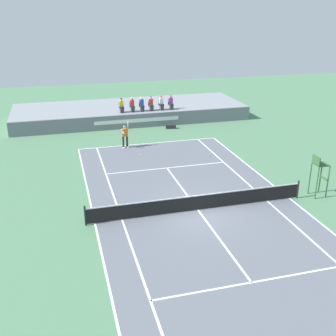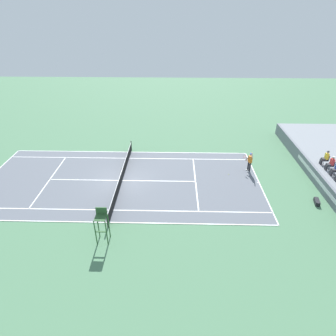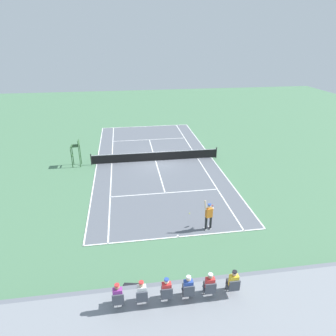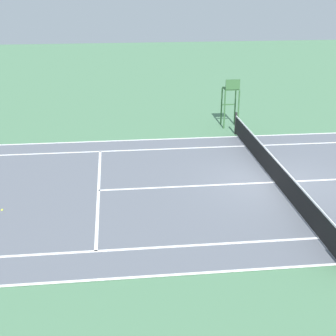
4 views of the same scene
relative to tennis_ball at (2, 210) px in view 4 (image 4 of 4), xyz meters
name	(u,v)px [view 4 (image 4 of 4)]	position (x,y,z in m)	size (l,w,h in m)	color
ground_plane	(274,183)	(1.22, -9.49, -0.03)	(80.00, 80.00, 0.00)	#4C7A56
court	(274,183)	(1.22, -9.49, -0.02)	(11.08, 23.88, 0.03)	slate
net	(275,170)	(1.22, -9.49, 0.49)	(11.98, 0.10, 1.07)	black
tennis_ball	(2,210)	(0.00, 0.00, 0.00)	(0.07, 0.07, 0.07)	#D1E533
umpire_chair	(231,96)	(8.38, -9.49, 1.52)	(0.77, 0.77, 2.44)	#2D562D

